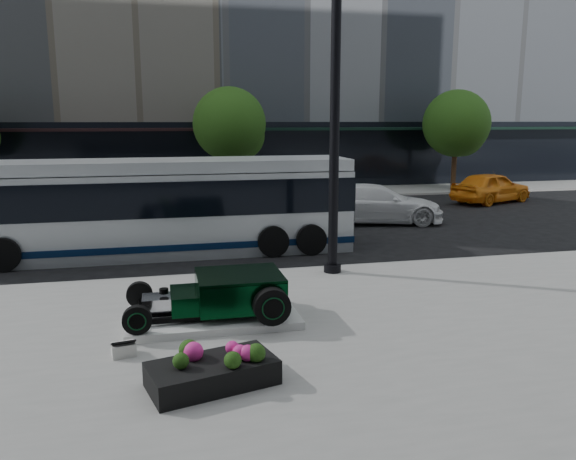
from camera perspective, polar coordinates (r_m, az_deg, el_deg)
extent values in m
plane|color=black|center=(17.29, -3.62, -2.70)|extent=(120.00, 120.00, 0.00)
cube|color=gray|center=(7.80, 10.06, -20.54)|extent=(70.00, 17.00, 0.12)
cube|color=gray|center=(30.96, -7.90, 3.49)|extent=(70.00, 4.00, 0.12)
cube|color=black|center=(33.64, -25.68, 6.43)|extent=(22.00, 0.50, 4.00)
cube|color=black|center=(36.40, 12.69, 7.52)|extent=(24.00, 0.50, 4.00)
cube|color=black|center=(32.99, -26.14, 9.11)|extent=(22.00, 1.60, 0.15)
cube|color=black|center=(35.80, 13.21, 10.01)|extent=(24.00, 1.60, 0.15)
cylinder|color=black|center=(29.92, -5.87, 5.89)|extent=(0.28, 0.28, 2.60)
sphere|color=#1A390F|center=(29.80, -5.97, 10.68)|extent=(3.80, 3.80, 3.80)
sphere|color=#1A390F|center=(30.19, -4.87, 9.57)|extent=(2.60, 2.60, 2.60)
cylinder|color=black|center=(34.07, 16.50, 6.13)|extent=(0.28, 0.28, 2.60)
sphere|color=#1A390F|center=(33.97, 16.73, 10.33)|extent=(3.80, 3.80, 3.80)
sphere|color=#1A390F|center=(34.53, 17.31, 9.31)|extent=(2.60, 2.60, 2.60)
cube|color=silver|center=(11.61, -7.63, -8.78)|extent=(3.40, 1.80, 0.15)
cube|color=black|center=(11.13, -7.42, -8.71)|extent=(3.00, 0.08, 0.10)
cube|color=black|center=(11.98, -7.86, -7.27)|extent=(3.00, 0.08, 0.10)
cube|color=black|center=(11.50, -4.95, -6.16)|extent=(1.70, 1.45, 0.62)
cube|color=black|center=(11.41, -4.98, -4.58)|extent=(1.70, 1.45, 0.06)
cube|color=black|center=(11.45, -10.44, -7.02)|extent=(0.55, 1.05, 0.38)
cube|color=silver|center=(11.46, -13.20, -7.38)|extent=(0.55, 0.55, 0.34)
cylinder|color=black|center=(11.37, -12.50, -6.06)|extent=(0.18, 0.18, 0.10)
cylinder|color=black|center=(11.50, -14.93, -8.02)|extent=(0.06, 1.55, 0.06)
cylinder|color=black|center=(10.81, -1.65, -7.76)|extent=(0.72, 0.24, 0.72)
cylinder|color=black|center=(10.69, -1.51, -7.98)|extent=(0.37, 0.02, 0.37)
torus|color=#0A3719|center=(10.68, -1.50, -8.00)|extent=(0.44, 0.02, 0.44)
cylinder|color=black|center=(12.40, -3.21, -5.27)|extent=(0.72, 0.24, 0.72)
cylinder|color=black|center=(12.52, -3.31, -5.11)|extent=(0.37, 0.02, 0.37)
torus|color=#0A3719|center=(12.54, -3.32, -5.10)|extent=(0.44, 0.02, 0.44)
cylinder|color=black|center=(10.73, -15.08, -8.81)|extent=(0.54, 0.16, 0.54)
cylinder|color=black|center=(10.65, -15.10, -8.97)|extent=(0.28, 0.02, 0.28)
torus|color=#0A3719|center=(10.64, -15.10, -8.99)|extent=(0.34, 0.02, 0.34)
cylinder|color=black|center=(12.21, -14.85, -6.35)|extent=(0.54, 0.16, 0.54)
cylinder|color=black|center=(12.29, -14.84, -6.23)|extent=(0.28, 0.02, 0.28)
torus|color=#0A3719|center=(12.30, -14.84, -6.21)|extent=(0.34, 0.02, 0.34)
cube|color=silver|center=(10.32, -16.36, -11.56)|extent=(0.45, 0.36, 0.22)
cube|color=black|center=(10.27, -16.40, -10.92)|extent=(0.44, 0.35, 0.15)
cylinder|color=black|center=(14.60, 4.78, 11.79)|extent=(0.25, 0.25, 8.37)
cylinder|color=black|center=(15.12, 4.53, -3.87)|extent=(0.46, 0.46, 0.21)
cube|color=black|center=(8.96, -7.68, -14.22)|extent=(2.10, 1.41, 0.38)
sphere|color=#F12A98|center=(8.80, -12.20, -12.65)|extent=(0.25, 0.25, 0.25)
sphere|color=#1A390F|center=(8.81, -10.41, -12.56)|extent=(0.25, 0.25, 0.25)
sphere|color=#F12A98|center=(8.82, -8.62, -12.47)|extent=(0.25, 0.25, 0.25)
sphere|color=#1A390F|center=(8.84, -6.84, -12.36)|extent=(0.25, 0.25, 0.25)
sphere|color=#F12A98|center=(8.87, -5.08, -12.24)|extent=(0.25, 0.25, 0.25)
sphere|color=#1A390F|center=(8.90, -3.33, -12.12)|extent=(0.25, 0.25, 0.25)
cube|color=#B7BDC2|center=(17.93, -13.10, 1.69)|extent=(12.00, 2.55, 2.55)
cube|color=#071A3D|center=(18.08, -12.98, -0.99)|extent=(12.05, 2.60, 0.20)
cube|color=black|center=(17.85, -13.18, 3.51)|extent=(12.05, 2.60, 1.05)
cube|color=#B7BDC2|center=(17.75, -13.31, 6.39)|extent=(12.00, 2.40, 0.35)
cube|color=black|center=(18.85, 5.53, 3.22)|extent=(0.06, 2.30, 1.70)
cylinder|color=black|center=(17.34, -26.98, -2.25)|extent=(0.96, 0.28, 0.96)
cylinder|color=black|center=(19.81, -25.23, -0.55)|extent=(0.96, 0.28, 0.96)
cylinder|color=black|center=(17.13, -1.52, -1.17)|extent=(0.96, 0.28, 0.96)
cylinder|color=black|center=(19.63, -3.04, 0.41)|extent=(0.96, 0.28, 0.96)
cylinder|color=black|center=(17.40, 2.35, -0.98)|extent=(0.96, 0.28, 0.96)
cylinder|color=black|center=(19.87, 0.37, 0.56)|extent=(0.96, 0.28, 0.96)
imported|color=white|center=(23.04, 8.88, 2.66)|extent=(5.75, 3.30, 1.57)
imported|color=orange|center=(30.13, 19.93, 4.10)|extent=(4.94, 3.37, 1.56)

